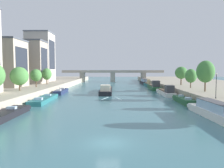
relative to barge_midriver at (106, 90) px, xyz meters
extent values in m
plane|color=#42757F|center=(1.92, -48.84, -0.96)|extent=(400.00, 400.00, 0.00)
cube|color=#A89E89|center=(-34.47, 6.16, 0.20)|extent=(36.00, 170.00, 2.31)
cube|color=#A89E89|center=(38.31, 6.16, 0.20)|extent=(36.00, 170.00, 2.31)
cube|color=black|center=(0.00, 0.65, -0.33)|extent=(3.78, 20.09, 1.25)
cube|color=black|center=(0.01, 11.04, -0.21)|extent=(3.57, 1.26, 0.99)
cube|color=black|center=(0.00, 0.65, 0.32)|extent=(3.85, 20.09, 0.06)
cube|color=beige|center=(-0.01, -6.18, 1.23)|extent=(2.82, 4.02, 1.76)
cube|color=black|center=(-0.01, -4.16, 1.49)|extent=(2.25, 0.03, 0.49)
cube|color=brown|center=(0.00, 2.66, 0.53)|extent=(2.94, 10.45, 0.36)
cylinder|color=#232328|center=(0.56, -5.38, 0.90)|extent=(0.07, 0.07, 1.10)
cube|color=silver|center=(3.72, -13.70, -0.94)|extent=(1.99, 5.87, 0.03)
cube|color=silver|center=(0.12, -13.69, -0.94)|extent=(2.01, 5.87, 0.03)
cube|color=black|center=(-14.85, -38.05, -0.45)|extent=(3.08, 14.41, 1.02)
cube|color=black|center=(-14.88, -30.50, -0.35)|extent=(2.87, 1.23, 0.87)
cube|color=black|center=(-14.85, -38.05, 0.09)|extent=(3.14, 14.41, 0.06)
cube|color=#9EBCD6|center=(-14.87, -34.88, 0.32)|extent=(1.51, 0.91, 0.40)
cube|color=#23666B|center=(-14.45, -18.95, -0.50)|extent=(3.73, 15.67, 0.92)
cube|color=#23666B|center=(-14.73, -10.82, -0.41)|extent=(3.08, 1.31, 0.82)
cube|color=#23666B|center=(-14.45, -18.95, -0.01)|extent=(3.80, 15.67, 0.06)
cube|color=#9EBCD6|center=(-14.57, -15.53, 0.22)|extent=(1.63, 0.95, 0.40)
cube|color=#9EBCD6|center=(-14.30, -23.31, 0.26)|extent=(1.80, 1.16, 0.48)
cylinder|color=#232328|center=(-13.81, -23.60, 0.57)|extent=(0.07, 0.07, 1.10)
cube|color=#1E284C|center=(-14.52, -1.45, -0.39)|extent=(2.89, 12.38, 1.14)
cube|color=#1E284C|center=(-14.74, 5.05, -0.27)|extent=(2.40, 1.32, 0.94)
cube|color=#1E284C|center=(-14.52, -1.45, 0.21)|extent=(2.94, 12.38, 0.06)
cube|color=white|center=(-14.62, 1.26, 0.44)|extent=(1.27, 0.94, 0.40)
cube|color=white|center=(-14.41, -4.89, 0.48)|extent=(1.40, 1.15, 0.48)
cylinder|color=#232328|center=(-14.03, -5.12, 0.79)|extent=(0.07, 0.07, 1.10)
cube|color=silver|center=(18.47, -36.25, -0.37)|extent=(2.98, 13.98, 1.18)
cube|color=silver|center=(18.20, -28.96, -0.25)|extent=(2.38, 1.33, 0.96)
cube|color=silver|center=(18.47, -36.25, 0.25)|extent=(3.03, 13.98, 0.06)
cube|color=#9EBCD6|center=(18.50, -36.95, 0.99)|extent=(2.35, 8.96, 1.42)
cube|color=#4C4C51|center=(18.50, -36.95, 1.74)|extent=(2.51, 9.23, 0.08)
cube|color=#235633|center=(18.67, -21.47, -0.36)|extent=(2.33, 10.61, 1.19)
cube|color=#235633|center=(18.71, -15.82, -0.24)|extent=(2.15, 1.27, 0.96)
cube|color=#235633|center=(18.67, -21.47, 0.27)|extent=(2.38, 10.61, 0.06)
cube|color=#9EBCD6|center=(18.69, -19.14, 0.50)|extent=(1.13, 0.91, 0.40)
cube|color=#9EBCD6|center=(18.64, -24.43, 0.54)|extent=(1.25, 1.11, 0.48)
cylinder|color=#232328|center=(18.98, -24.65, 0.85)|extent=(0.07, 0.07, 1.10)
cube|color=silver|center=(18.33, -5.01, -0.41)|extent=(3.09, 14.49, 1.10)
cube|color=silver|center=(18.43, 2.57, -0.29)|extent=(2.77, 1.27, 0.92)
cube|color=silver|center=(18.33, -5.01, 0.18)|extent=(3.14, 14.49, 0.06)
cube|color=#38383D|center=(18.26, -9.92, 1.25)|extent=(2.21, 2.92, 2.10)
cube|color=black|center=(18.28, -8.47, 1.57)|extent=(1.74, 0.05, 0.59)
cube|color=brown|center=(18.35, -3.56, 0.39)|extent=(2.36, 7.55, 0.36)
cylinder|color=#232328|center=(18.71, -9.35, 0.76)|extent=(0.07, 0.07, 1.10)
cube|color=#235633|center=(18.09, 13.27, -0.31)|extent=(3.84, 15.82, 1.29)
cube|color=#235633|center=(18.41, 21.46, -0.18)|extent=(3.11, 1.38, 1.01)
cube|color=#235633|center=(18.09, 13.27, 0.36)|extent=(3.90, 15.82, 0.06)
cube|color=#38383D|center=(17.88, 7.93, 1.53)|extent=(2.54, 3.23, 2.28)
cube|color=black|center=(17.94, 9.51, 1.88)|extent=(1.94, 0.11, 0.64)
cube|color=brown|center=(18.15, 14.84, 0.57)|extent=(2.83, 8.26, 0.36)
cylinder|color=#232328|center=(18.39, 8.54, 0.94)|extent=(0.07, 0.07, 1.10)
cube|color=#23666B|center=(17.89, 28.85, -0.40)|extent=(1.88, 9.22, 1.12)
cube|color=#23666B|center=(17.72, 33.78, -0.29)|extent=(1.53, 1.29, 0.93)
cube|color=#23666B|center=(17.89, 28.85, 0.19)|extent=(1.91, 9.22, 0.06)
cube|color=tan|center=(18.00, 25.73, 1.29)|extent=(1.24, 1.87, 2.14)
cube|color=black|center=(17.96, 26.66, 1.61)|extent=(0.94, 0.06, 0.60)
cube|color=brown|center=(17.86, 29.76, 0.40)|extent=(1.38, 4.81, 0.36)
cylinder|color=#232328|center=(18.22, 26.10, 0.77)|extent=(0.07, 0.07, 1.10)
cube|color=black|center=(18.55, 44.24, -0.34)|extent=(2.92, 15.28, 1.24)
cube|color=black|center=(18.44, 52.21, -0.21)|extent=(2.59, 1.29, 0.99)
cube|color=black|center=(18.55, 44.24, 0.32)|extent=(2.98, 15.28, 0.06)
cube|color=#9EBCD6|center=(18.56, 43.47, 1.01)|extent=(2.36, 9.79, 1.33)
cube|color=#4C4C51|center=(18.56, 43.47, 1.71)|extent=(2.53, 10.08, 0.08)
cylinder|color=#232328|center=(19.02, 39.67, 0.90)|extent=(0.07, 0.07, 1.10)
cylinder|color=brown|center=(-21.68, -15.78, 2.56)|extent=(0.33, 0.33, 2.42)
ellipsoid|color=#4C8942|center=(-21.68, -15.78, 5.07)|extent=(4.56, 4.56, 4.71)
cylinder|color=brown|center=(-21.22, -5.08, 2.66)|extent=(0.33, 0.33, 2.62)
ellipsoid|color=#4C8942|center=(-21.22, -5.08, 5.00)|extent=(3.41, 3.41, 3.75)
cylinder|color=brown|center=(-22.01, 8.24, 2.62)|extent=(0.39, 0.39, 2.54)
ellipsoid|color=#4C8942|center=(-22.01, 8.24, 5.04)|extent=(3.56, 3.56, 4.18)
cylinder|color=brown|center=(25.01, -17.67, 3.06)|extent=(0.34, 0.34, 3.42)
ellipsoid|color=#427F3D|center=(25.01, -17.67, 6.25)|extent=(4.33, 4.33, 5.40)
cylinder|color=brown|center=(24.98, -7.66, 2.57)|extent=(0.27, 0.27, 2.44)
ellipsoid|color=#427F3D|center=(24.98, -7.66, 4.90)|extent=(3.36, 3.36, 4.02)
cylinder|color=brown|center=(25.83, 4.25, 2.89)|extent=(0.39, 0.39, 3.08)
ellipsoid|color=#427F3D|center=(25.83, 4.25, 5.59)|extent=(4.20, 4.20, 4.22)
cylinder|color=black|center=(21.75, -30.43, 3.60)|extent=(0.11, 0.11, 4.50)
sphere|color=#EAE5C6|center=(21.75, -30.43, 6.00)|extent=(0.28, 0.28, 0.28)
cylinder|color=black|center=(21.75, -30.43, 1.45)|extent=(0.22, 0.22, 0.20)
cube|color=#B2A38E|center=(-31.13, -3.64, 8.51)|extent=(10.21, 11.08, 14.32)
cube|color=#4C515B|center=(-31.13, -3.64, 15.92)|extent=(10.52, 11.41, 0.50)
cube|color=#232833|center=(-26.00, -3.64, 9.23)|extent=(0.04, 8.86, 8.59)
cube|color=#A89989|center=(-31.13, 12.36, 9.30)|extent=(14.08, 9.44, 15.89)
cube|color=#4C515B|center=(-31.13, 12.36, 17.49)|extent=(14.50, 9.72, 0.50)
cube|color=#232833|center=(-24.07, 12.36, 10.09)|extent=(0.04, 7.55, 9.53)
cube|color=#BCB2A8|center=(-31.13, 29.07, 12.23)|extent=(10.65, 11.48, 21.75)
cube|color=#565B66|center=(-31.13, 29.07, 23.36)|extent=(10.97, 11.83, 0.50)
cube|color=#232833|center=(-25.78, 29.07, 13.32)|extent=(0.04, 9.18, 13.05)
cube|color=gray|center=(1.92, 60.46, 4.97)|extent=(60.79, 4.40, 0.60)
cube|color=gray|center=(1.92, 58.46, 5.72)|extent=(60.79, 0.30, 0.90)
cube|color=gray|center=(1.92, 62.46, 5.72)|extent=(60.79, 0.30, 0.90)
cube|color=gray|center=(-16.47, 60.46, 1.86)|extent=(2.80, 3.60, 5.63)
cube|color=gray|center=(1.92, 60.46, 1.86)|extent=(2.80, 3.60, 5.63)
cube|color=gray|center=(20.31, 60.46, 1.86)|extent=(2.80, 3.60, 5.63)
camera|label=1|loc=(2.51, -71.53, 6.87)|focal=35.10mm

